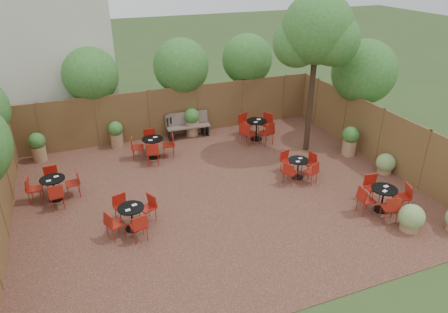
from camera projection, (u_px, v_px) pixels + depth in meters
name	position (u px, v px, depth m)	size (l,w,h in m)	color
ground	(220.00, 194.00, 12.82)	(80.00, 80.00, 0.00)	#354F23
courtyard_paving	(220.00, 193.00, 12.81)	(12.00, 10.00, 0.02)	#3A1B17
fence_back	(175.00, 112.00, 16.54)	(12.00, 0.08, 2.00)	#52371E
fence_right	(380.00, 136.00, 14.34)	(0.08, 10.00, 2.00)	#52371E
neighbour_building	(41.00, 30.00, 16.23)	(5.00, 4.00, 8.00)	beige
overhang_foliage	(155.00, 90.00, 13.61)	(15.50, 10.34, 2.42)	#2E6922
courtyard_tree	(317.00, 34.00, 13.75)	(2.61, 2.51, 5.66)	black
park_bench_left	(186.00, 125.00, 16.55)	(1.58, 0.57, 0.96)	brown
park_bench_right	(189.00, 124.00, 16.59)	(1.64, 0.66, 0.99)	brown
bistro_tables	(215.00, 166.00, 13.51)	(10.28, 7.52, 0.92)	black
planters	(182.00, 134.00, 15.50)	(11.21, 4.51, 1.13)	#946D4A
low_shrubs	(418.00, 200.00, 11.79)	(2.26, 4.01, 0.75)	#946D4A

